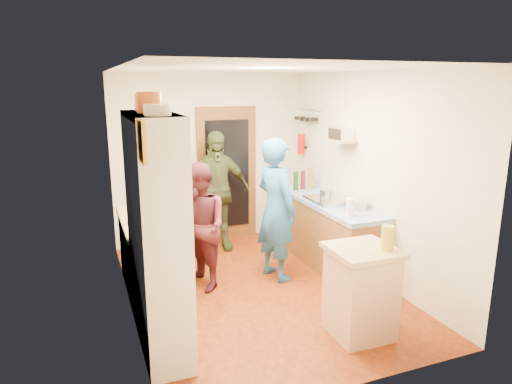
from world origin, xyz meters
TOP-DOWN VIEW (x-y plane):
  - floor at (0.00, 0.00)m, footprint 3.00×4.00m
  - ceiling at (0.00, 0.00)m, footprint 3.00×4.00m
  - wall_back at (0.00, 2.01)m, footprint 3.00×0.02m
  - wall_front at (0.00, -2.01)m, footprint 3.00×0.02m
  - wall_left at (-1.51, 0.00)m, footprint 0.02×4.00m
  - wall_right at (1.51, 0.00)m, footprint 0.02×4.00m
  - door_frame at (0.25, 1.97)m, footprint 0.95×0.06m
  - door_glass at (0.25, 1.94)m, footprint 0.70×0.02m
  - hutch_body at (-1.30, -0.80)m, footprint 0.40×1.20m
  - hutch_top_shelf at (-1.30, -0.80)m, footprint 0.40×1.14m
  - plate_stack at (-1.30, -1.15)m, footprint 0.21×0.21m
  - orange_pot_a at (-1.30, -0.77)m, footprint 0.22×0.22m
  - orange_pot_b at (-1.30, -0.46)m, footprint 0.18×0.18m
  - left_counter_base at (-1.20, 0.45)m, footprint 0.60×1.40m
  - left_counter_top at (-1.20, 0.45)m, footprint 0.64×1.44m
  - toaster at (-1.15, -0.07)m, footprint 0.23×0.15m
  - kettle at (-1.25, 0.25)m, footprint 0.19×0.19m
  - orange_bowl at (-1.12, 0.61)m, footprint 0.23×0.23m
  - chopping_board at (-1.18, 0.93)m, footprint 0.35×0.30m
  - right_counter_base at (1.20, 0.50)m, footprint 0.60×2.20m
  - right_counter_top at (1.20, 0.50)m, footprint 0.62×2.22m
  - hob at (1.20, 0.38)m, footprint 0.55×0.58m
  - pot_on_hob at (1.15, 0.39)m, footprint 0.19×0.19m
  - bottle_a at (1.05, 1.14)m, footprint 0.08×0.08m
  - bottle_b at (1.18, 1.16)m, footprint 0.07×0.07m
  - bottle_c at (1.31, 1.15)m, footprint 0.09×0.09m
  - paper_towel at (1.05, -0.32)m, footprint 0.12×0.12m
  - mixing_bowl at (1.30, -0.07)m, footprint 0.36×0.36m
  - island_base at (0.56, -1.32)m, footprint 0.56×0.56m
  - island_top at (0.56, -1.32)m, footprint 0.63×0.63m
  - cutting_board at (0.51, -1.27)m, footprint 0.35×0.29m
  - oil_jar at (0.74, -1.44)m, footprint 0.12×0.12m
  - pan_rail at (1.46, 1.52)m, footprint 0.02×0.65m
  - pan_hang_a at (1.40, 1.35)m, footprint 0.18×0.18m
  - pan_hang_b at (1.40, 1.55)m, footprint 0.16×0.16m
  - pan_hang_c at (1.40, 1.75)m, footprint 0.17×0.17m
  - wall_shelf at (1.37, 0.45)m, footprint 0.26×0.42m
  - radio at (1.37, 0.45)m, footprint 0.24×0.31m
  - ext_bracket at (1.47, 1.70)m, footprint 0.06×0.10m
  - fire_extinguisher at (1.41, 1.70)m, footprint 0.11×0.11m
  - picture_frame at (-1.48, -1.55)m, footprint 0.03×0.25m
  - person_hob at (0.39, 0.24)m, footprint 0.59×0.75m
  - person_left at (-0.62, 0.34)m, footprint 0.77×0.88m
  - person_back at (-0.06, 1.53)m, footprint 1.06×0.47m

SIDE VIEW (x-z plane):
  - floor at x=0.00m, z-range -0.02..0.00m
  - right_counter_base at x=1.20m, z-range 0.00..0.84m
  - left_counter_base at x=-1.20m, z-range 0.00..0.85m
  - island_base at x=0.56m, z-range 0.00..0.86m
  - person_left at x=-0.62m, z-range 0.00..1.54m
  - right_counter_top at x=1.20m, z-range 0.84..0.90m
  - left_counter_top at x=-1.20m, z-range 0.85..0.90m
  - island_top at x=0.56m, z-range 0.86..0.91m
  - person_back at x=-0.06m, z-range 0.00..1.78m
  - cutting_board at x=0.51m, z-range 0.89..0.91m
  - person_hob at x=0.39m, z-range 0.00..1.81m
  - chopping_board at x=-1.18m, z-range 0.90..0.92m
  - hob at x=1.20m, z-range 0.90..0.94m
  - orange_bowl at x=-1.12m, z-range 0.90..1.00m
  - mixing_bowl at x=1.30m, z-range 0.90..1.01m
  - toaster at x=-1.15m, z-range 0.90..1.07m
  - kettle at x=-1.25m, z-range 0.90..1.08m
  - pot_on_hob at x=1.15m, z-range 0.94..1.06m
  - paper_towel at x=1.05m, z-range 0.90..1.12m
  - oil_jar at x=0.74m, z-range 0.91..1.15m
  - bottle_b at x=1.18m, z-range 0.90..1.18m
  - bottle_a at x=1.05m, z-range 0.90..1.18m
  - door_frame at x=0.25m, z-range 0.00..2.10m
  - door_glass at x=0.25m, z-range 0.20..1.90m
  - bottle_c at x=1.31m, z-range 0.90..1.23m
  - hutch_body at x=-1.30m, z-range 0.00..2.20m
  - wall_back at x=0.00m, z-range 0.00..2.60m
  - wall_front at x=0.00m, z-range 0.00..2.60m
  - wall_left at x=-1.51m, z-range 0.00..2.60m
  - wall_right at x=1.51m, z-range 0.00..2.60m
  - ext_bracket at x=1.47m, z-range 1.43..1.47m
  - fire_extinguisher at x=1.41m, z-range 1.34..1.66m
  - wall_shelf at x=1.37m, z-range 1.69..1.71m
  - radio at x=1.37m, z-range 1.72..1.86m
  - pan_hang_b at x=1.40m, z-range 1.88..1.92m
  - pan_hang_c at x=1.40m, z-range 1.89..1.93m
  - pan_hang_a at x=1.40m, z-range 1.90..1.94m
  - pan_rail at x=1.46m, z-range 2.04..2.06m
  - picture_frame at x=-1.48m, z-range 1.90..2.20m
  - hutch_top_shelf at x=-1.30m, z-range 2.16..2.20m
  - plate_stack at x=-1.30m, z-range 2.20..2.29m
  - orange_pot_b at x=-1.30m, z-range 2.20..2.36m
  - orange_pot_a at x=-1.30m, z-range 2.20..2.38m
  - ceiling at x=0.00m, z-range 2.60..2.62m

